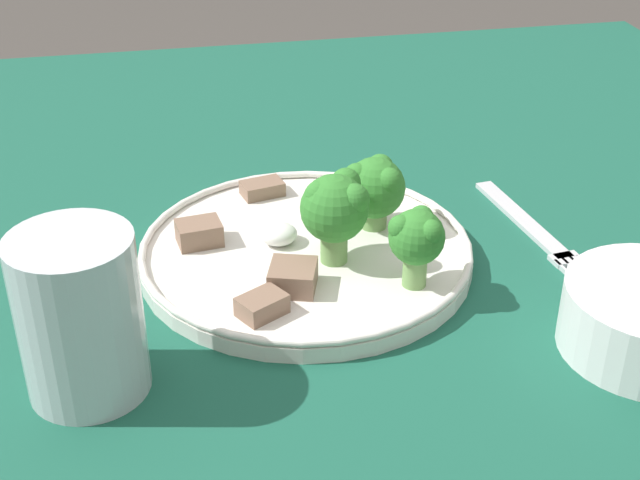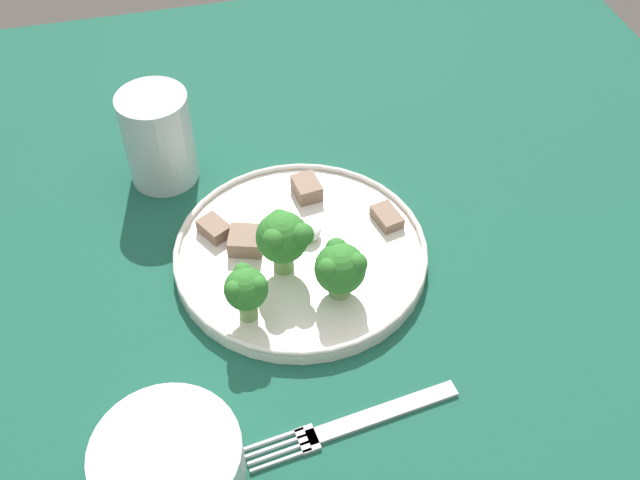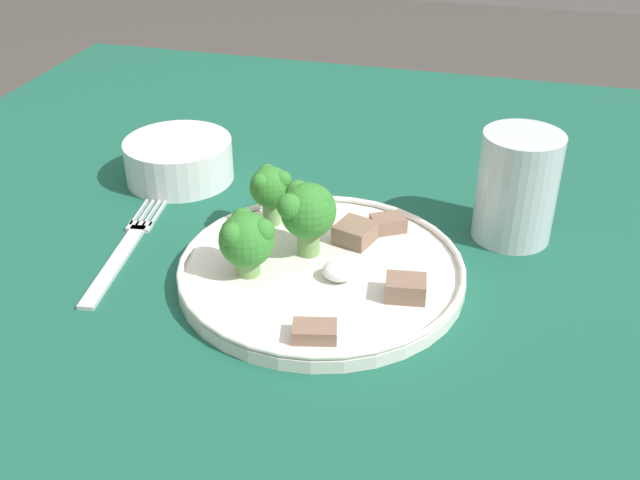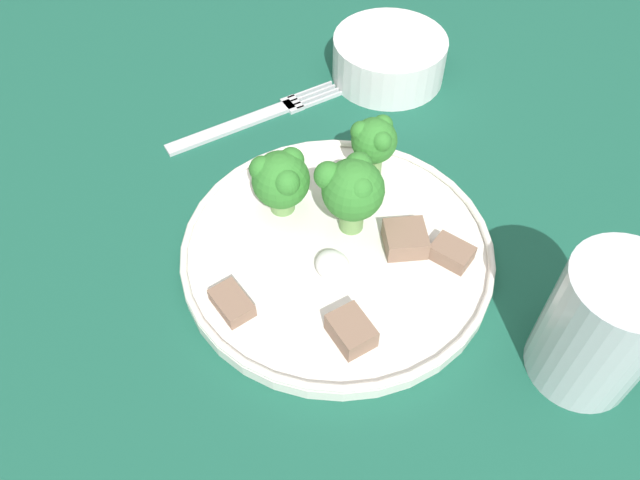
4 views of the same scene
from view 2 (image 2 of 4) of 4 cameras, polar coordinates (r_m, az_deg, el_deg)
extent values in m
cube|color=#195642|center=(0.77, -2.69, -3.44)|extent=(1.09, 1.15, 0.03)
cylinder|color=brown|center=(1.48, 13.68, 5.44)|extent=(0.06, 0.06, 0.70)
cylinder|color=white|center=(0.77, -1.48, -1.15)|extent=(0.26, 0.26, 0.01)
torus|color=white|center=(0.76, -1.49, -0.70)|extent=(0.26, 0.26, 0.01)
cube|color=silver|center=(0.67, 4.82, -12.99)|extent=(0.03, 0.14, 0.00)
cube|color=silver|center=(0.65, -0.95, -14.94)|extent=(0.03, 0.02, 0.00)
cube|color=silver|center=(0.65, -3.58, -14.94)|extent=(0.01, 0.05, 0.00)
cube|color=silver|center=(0.65, -3.38, -15.43)|extent=(0.01, 0.05, 0.00)
cube|color=silver|center=(0.65, -3.18, -15.93)|extent=(0.01, 0.05, 0.00)
cube|color=silver|center=(0.64, -2.98, -16.44)|extent=(0.01, 0.05, 0.00)
cylinder|color=white|center=(0.63, -11.46, -16.37)|extent=(0.12, 0.12, 0.05)
cylinder|color=white|center=(0.63, -11.42, -16.49)|extent=(0.10, 0.10, 0.04)
cylinder|color=silver|center=(0.84, -12.21, 7.62)|extent=(0.08, 0.08, 0.11)
cylinder|color=silver|center=(0.86, -11.98, 6.51)|extent=(0.07, 0.07, 0.06)
cylinder|color=#709E56|center=(0.72, 1.50, -3.52)|extent=(0.02, 0.02, 0.02)
sphere|color=#337F2D|center=(0.70, 1.54, -2.17)|extent=(0.05, 0.05, 0.05)
sphere|color=#337F2D|center=(0.70, 1.25, -0.69)|extent=(0.02, 0.02, 0.02)
sphere|color=#337F2D|center=(0.69, 0.69, -2.22)|extent=(0.02, 0.02, 0.02)
sphere|color=#337F2D|center=(0.69, 2.75, -1.83)|extent=(0.02, 0.02, 0.02)
cylinder|color=#709E56|center=(0.73, -2.47, -1.66)|extent=(0.02, 0.02, 0.03)
sphere|color=#337F2D|center=(0.71, -2.55, 0.00)|extent=(0.05, 0.05, 0.05)
sphere|color=#337F2D|center=(0.71, -2.84, 1.51)|extent=(0.02, 0.02, 0.02)
sphere|color=#337F2D|center=(0.70, -3.52, 0.00)|extent=(0.02, 0.02, 0.02)
sphere|color=#337F2D|center=(0.70, -1.38, 0.39)|extent=(0.02, 0.02, 0.02)
cylinder|color=#709E56|center=(0.70, -5.49, -5.12)|extent=(0.02, 0.02, 0.03)
sphere|color=#337F2D|center=(0.68, -5.66, -3.73)|extent=(0.04, 0.04, 0.04)
sphere|color=#337F2D|center=(0.68, -5.88, -2.47)|extent=(0.02, 0.02, 0.02)
sphere|color=#337F2D|center=(0.67, -6.51, -3.79)|extent=(0.02, 0.02, 0.02)
sphere|color=#337F2D|center=(0.67, -4.73, -3.46)|extent=(0.02, 0.02, 0.02)
cube|color=#846651|center=(0.78, -8.06, 0.89)|extent=(0.04, 0.04, 0.01)
cube|color=#846651|center=(0.76, -5.68, -0.05)|extent=(0.04, 0.04, 0.02)
cube|color=#846651|center=(0.79, 5.11, 1.77)|extent=(0.04, 0.03, 0.01)
cube|color=#846651|center=(0.81, -1.02, 3.99)|extent=(0.04, 0.03, 0.02)
ellipsoid|color=white|center=(0.77, -0.88, 0.76)|extent=(0.03, 0.03, 0.02)
camera|label=1|loc=(0.80, -52.28, 14.60)|focal=50.00mm
camera|label=3|loc=(0.93, 35.34, 28.19)|focal=42.00mm
camera|label=4|loc=(0.84, 4.02, 36.17)|focal=35.00mm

